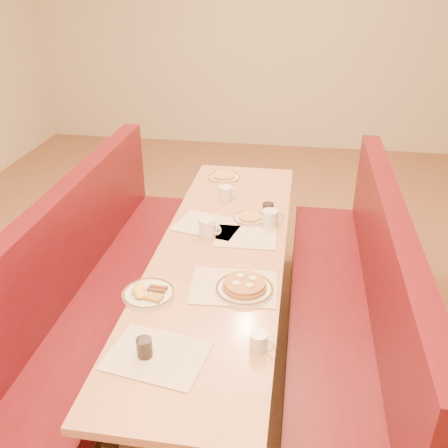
# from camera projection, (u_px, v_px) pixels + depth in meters

# --- Properties ---
(ground) EXTENTS (8.00, 8.00, 0.00)m
(ground) POSITION_uv_depth(u_px,v_px,m) (221.00, 354.00, 3.09)
(ground) COLOR #9E6647
(ground) RESTS_ON ground
(room_envelope) EXTENTS (6.04, 8.04, 2.82)m
(room_envelope) POSITION_uv_depth(u_px,v_px,m) (220.00, 19.00, 2.19)
(room_envelope) COLOR beige
(room_envelope) RESTS_ON ground
(diner_table) EXTENTS (0.70, 2.50, 0.75)m
(diner_table) POSITION_uv_depth(u_px,v_px,m) (221.00, 305.00, 2.92)
(diner_table) COLOR black
(diner_table) RESTS_ON ground
(booth_left) EXTENTS (0.55, 2.50, 1.05)m
(booth_left) POSITION_uv_depth(u_px,v_px,m) (102.00, 295.00, 3.02)
(booth_left) COLOR #4C3326
(booth_left) RESTS_ON ground
(booth_right) EXTENTS (0.55, 2.50, 1.05)m
(booth_right) POSITION_uv_depth(u_px,v_px,m) (348.00, 319.00, 2.82)
(booth_right) COLOR #4C3326
(booth_right) RESTS_ON ground
(placemat_near_left) EXTENTS (0.43, 0.35, 0.00)m
(placemat_near_left) POSITION_uv_depth(u_px,v_px,m) (157.00, 355.00, 2.00)
(placemat_near_left) COLOR beige
(placemat_near_left) RESTS_ON diner_table
(placemat_near_right) EXTENTS (0.43, 0.34, 0.00)m
(placemat_near_right) POSITION_uv_depth(u_px,v_px,m) (234.00, 287.00, 2.43)
(placemat_near_right) COLOR beige
(placemat_near_right) RESTS_ON diner_table
(placemat_far_left) EXTENTS (0.43, 0.36, 0.00)m
(placemat_far_left) POSITION_uv_depth(u_px,v_px,m) (208.00, 225.00, 2.99)
(placemat_far_left) COLOR beige
(placemat_far_left) RESTS_ON diner_table
(placemat_far_right) EXTENTS (0.36, 0.27, 0.00)m
(placemat_far_right) POSITION_uv_depth(u_px,v_px,m) (246.00, 237.00, 2.86)
(placemat_far_right) COLOR beige
(placemat_far_right) RESTS_ON diner_table
(pancake_plate) EXTENTS (0.28, 0.28, 0.06)m
(pancake_plate) POSITION_uv_depth(u_px,v_px,m) (244.00, 287.00, 2.39)
(pancake_plate) COLOR silver
(pancake_plate) RESTS_ON diner_table
(eggs_plate) EXTENTS (0.25, 0.25, 0.05)m
(eggs_plate) POSITION_uv_depth(u_px,v_px,m) (148.00, 293.00, 2.36)
(eggs_plate) COLOR silver
(eggs_plate) RESTS_ON diner_table
(extra_plate_mid) EXTENTS (0.21, 0.21, 0.04)m
(extra_plate_mid) POSITION_uv_depth(u_px,v_px,m) (249.00, 218.00, 3.05)
(extra_plate_mid) COLOR silver
(extra_plate_mid) RESTS_ON diner_table
(extra_plate_far) EXTENTS (0.23, 0.23, 0.05)m
(extra_plate_far) POSITION_uv_depth(u_px,v_px,m) (224.00, 177.00, 3.62)
(extra_plate_far) COLOR silver
(extra_plate_far) RESTS_ON diner_table
(coffee_mug_a) EXTENTS (0.11, 0.08, 0.08)m
(coffee_mug_a) POSITION_uv_depth(u_px,v_px,m) (259.00, 341.00, 2.02)
(coffee_mug_a) COLOR silver
(coffee_mug_a) RESTS_ON diner_table
(coffee_mug_b) EXTENTS (0.14, 0.10, 0.10)m
(coffee_mug_b) POSITION_uv_depth(u_px,v_px,m) (208.00, 227.00, 2.86)
(coffee_mug_b) COLOR silver
(coffee_mug_b) RESTS_ON diner_table
(coffee_mug_c) EXTENTS (0.13, 0.09, 0.10)m
(coffee_mug_c) POSITION_uv_depth(u_px,v_px,m) (271.00, 218.00, 2.97)
(coffee_mug_c) COLOR silver
(coffee_mug_c) RESTS_ON diner_table
(coffee_mug_d) EXTENTS (0.12, 0.09, 0.09)m
(coffee_mug_d) POSITION_uv_depth(u_px,v_px,m) (226.00, 193.00, 3.30)
(coffee_mug_d) COLOR silver
(coffee_mug_d) RESTS_ON diner_table
(soda_tumbler_near) EXTENTS (0.06, 0.06, 0.09)m
(soda_tumbler_near) POSITION_uv_depth(u_px,v_px,m) (144.00, 348.00, 1.99)
(soda_tumbler_near) COLOR black
(soda_tumbler_near) RESTS_ON diner_table
(soda_tumbler_mid) EXTENTS (0.07, 0.07, 0.09)m
(soda_tumbler_mid) POSITION_uv_depth(u_px,v_px,m) (268.00, 210.00, 3.07)
(soda_tumbler_mid) COLOR black
(soda_tumbler_mid) RESTS_ON diner_table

